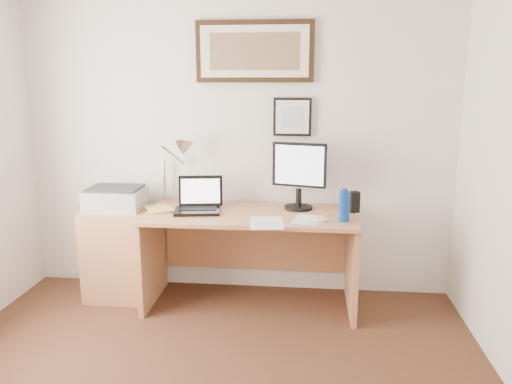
# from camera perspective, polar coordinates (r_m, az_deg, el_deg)

# --- Properties ---
(wall_back) EXTENTS (3.50, 0.02, 2.50)m
(wall_back) POSITION_cam_1_polar(r_m,az_deg,el_deg) (4.07, -2.24, 5.83)
(wall_back) COLOR white
(wall_back) RESTS_ON ground
(side_cabinet) EXTENTS (0.50, 0.40, 0.73)m
(side_cabinet) POSITION_cam_1_polar(r_m,az_deg,el_deg) (4.20, -15.38, -6.84)
(side_cabinet) COLOR #AD7348
(side_cabinet) RESTS_ON floor
(water_bottle) EXTENTS (0.08, 0.08, 0.22)m
(water_bottle) POSITION_cam_1_polar(r_m,az_deg,el_deg) (3.59, 10.05, -1.62)
(water_bottle) COLOR #0B359A
(water_bottle) RESTS_ON desk
(bottle_cap) EXTENTS (0.04, 0.04, 0.02)m
(bottle_cap) POSITION_cam_1_polar(r_m,az_deg,el_deg) (3.57, 10.13, 0.23)
(bottle_cap) COLOR #0B359A
(bottle_cap) RESTS_ON water_bottle
(speaker) EXTENTS (0.09, 0.08, 0.16)m
(speaker) POSITION_cam_1_polar(r_m,az_deg,el_deg) (3.86, 11.15, -1.12)
(speaker) COLOR black
(speaker) RESTS_ON desk
(paper_sheet_a) EXTENTS (0.27, 0.36, 0.00)m
(paper_sheet_a) POSITION_cam_1_polar(r_m,az_deg,el_deg) (3.52, 1.24, -3.54)
(paper_sheet_a) COLOR white
(paper_sheet_a) RESTS_ON desk
(paper_sheet_b) EXTENTS (0.25, 0.31, 0.00)m
(paper_sheet_b) POSITION_cam_1_polar(r_m,az_deg,el_deg) (3.62, 5.89, -3.14)
(paper_sheet_b) COLOR white
(paper_sheet_b) RESTS_ON desk
(sticky_pad) EXTENTS (0.10, 0.10, 0.01)m
(sticky_pad) POSITION_cam_1_polar(r_m,az_deg,el_deg) (3.61, 7.46, -3.13)
(sticky_pad) COLOR #E7CD6D
(sticky_pad) RESTS_ON desk
(marker_pen) EXTENTS (0.14, 0.06, 0.02)m
(marker_pen) POSITION_cam_1_polar(r_m,az_deg,el_deg) (3.53, 6.63, -3.46)
(marker_pen) COLOR white
(marker_pen) RESTS_ON desk
(book) EXTENTS (0.29, 0.31, 0.02)m
(book) POSITION_cam_1_polar(r_m,az_deg,el_deg) (3.91, -12.26, -2.05)
(book) COLOR #D5C664
(book) RESTS_ON desk
(desk) EXTENTS (1.60, 0.70, 0.75)m
(desk) POSITION_cam_1_polar(r_m,az_deg,el_deg) (3.93, -0.55, -5.39)
(desk) COLOR #AD7348
(desk) RESTS_ON floor
(laptop) EXTENTS (0.37, 0.34, 0.26)m
(laptop) POSITION_cam_1_polar(r_m,az_deg,el_deg) (3.85, -6.58, -1.33)
(laptop) COLOR black
(laptop) RESTS_ON desk
(lcd_monitor) EXTENTS (0.42, 0.22, 0.52)m
(lcd_monitor) POSITION_cam_1_polar(r_m,az_deg,el_deg) (3.85, 4.94, 2.23)
(lcd_monitor) COLOR black
(lcd_monitor) RESTS_ON desk
(printer) EXTENTS (0.44, 0.34, 0.18)m
(printer) POSITION_cam_1_polar(r_m,az_deg,el_deg) (4.11, -15.75, -0.68)
(printer) COLOR #ACACAF
(printer) RESTS_ON side_cabinet
(desk_lamp) EXTENTS (0.29, 0.27, 0.53)m
(desk_lamp) POSITION_cam_1_polar(r_m,az_deg,el_deg) (3.97, -8.48, 4.62)
(desk_lamp) COLOR silver
(desk_lamp) RESTS_ON desk
(picture_large) EXTENTS (0.92, 0.04, 0.47)m
(picture_large) POSITION_cam_1_polar(r_m,az_deg,el_deg) (4.00, -0.17, 15.77)
(picture_large) COLOR black
(picture_large) RESTS_ON wall_back
(picture_small) EXTENTS (0.30, 0.03, 0.30)m
(picture_small) POSITION_cam_1_polar(r_m,az_deg,el_deg) (3.98, 4.18, 8.55)
(picture_small) COLOR black
(picture_small) RESTS_ON wall_back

